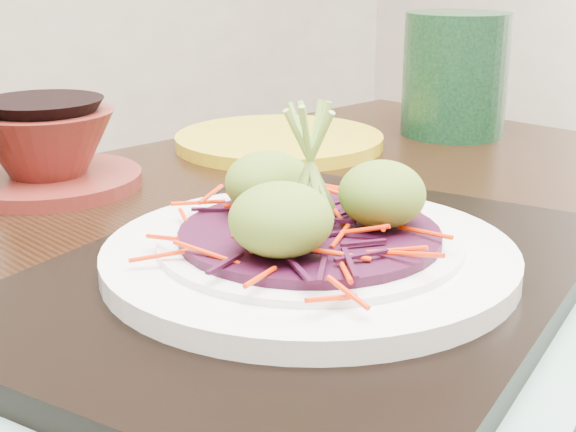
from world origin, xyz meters
TOP-DOWN VIEW (x-y plane):
  - dining_table at (0.00, 0.07)m, footprint 1.18×0.84m
  - placemat at (0.01, 0.04)m, footprint 0.51×0.46m
  - serving_tray at (0.01, 0.04)m, footprint 0.44×0.39m
  - white_plate at (0.01, 0.04)m, footprint 0.24×0.24m
  - cabbage_bed at (0.01, 0.04)m, footprint 0.15×0.15m
  - carrot_julienne at (0.01, 0.04)m, footprint 0.19×0.19m
  - guacamole_scoops at (0.01, 0.04)m, footprint 0.13×0.12m
  - scallion_garnish at (0.01, 0.04)m, footprint 0.06×0.06m
  - terracotta_bowl_set at (-0.02, 0.36)m, footprint 0.18×0.18m
  - yellow_plate at (0.23, 0.36)m, footprint 0.22×0.22m
  - green_jar at (0.42, 0.29)m, footprint 0.13×0.13m

SIDE VIEW (x-z plane):
  - dining_table at x=0.00m, z-range 0.26..0.95m
  - placemat at x=0.01m, z-range 0.69..0.70m
  - yellow_plate at x=0.23m, z-range 0.69..0.71m
  - serving_tray at x=0.01m, z-range 0.70..0.71m
  - white_plate at x=0.01m, z-range 0.71..0.73m
  - terracotta_bowl_set at x=-0.02m, z-range 0.69..0.76m
  - cabbage_bed at x=0.01m, z-range 0.73..0.74m
  - carrot_julienne at x=0.01m, z-range 0.74..0.75m
  - guacamole_scoops at x=0.01m, z-range 0.74..0.78m
  - green_jar at x=0.42m, z-range 0.69..0.83m
  - scallion_garnish at x=0.01m, z-range 0.73..0.82m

